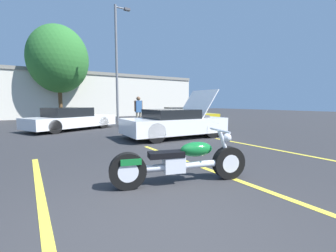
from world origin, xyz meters
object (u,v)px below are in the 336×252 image
Objects in this scene: parked_car_right_row at (184,117)px; light_pole at (117,59)px; tree_background at (58,59)px; parked_car_left_row at (71,119)px; motorcycle at (182,162)px; show_car_hood_open at (175,123)px; spectator_midground at (138,109)px.

light_pole is at bearing 129.91° from parked_car_right_row.
tree_background reaches higher than parked_car_left_row.
show_car_hood_open is (2.87, 4.49, 0.21)m from motorcycle.
parked_car_right_row is (3.20, 3.75, -0.05)m from show_car_hood_open.
motorcycle is 1.36× the size of spectator_midground.
parked_car_right_row is at bearing -65.09° from light_pole.
parked_car_left_row is 3.68m from spectator_midground.
show_car_hood_open reaches higher than motorcycle.
light_pole is 4.79× the size of spectator_midground.
spectator_midground is at bearing -95.22° from light_pole.
parked_car_left_row is at bearing -175.88° from parked_car_right_row.
motorcycle is 9.49m from spectator_midground.
tree_background is 1.91× the size of show_car_hood_open.
tree_background is 4.49× the size of spectator_midground.
motorcycle is at bearing -110.26° from spectator_midground.
spectator_midground is (-0.41, -4.49, -3.58)m from light_pole.
motorcycle is at bearing -105.42° from light_pole.
spectator_midground is (2.98, -9.68, -4.05)m from tree_background.
show_car_hood_open reaches higher than parked_car_left_row.
parked_car_left_row is (-0.62, -9.09, -4.56)m from tree_background.
show_car_hood_open reaches higher than parked_car_right_row.
parked_car_right_row is at bearing 52.46° from show_car_hood_open.
parked_car_left_row reaches higher than parked_car_right_row.
parked_car_right_row is at bearing -60.78° from tree_background.
parked_car_left_row is (-4.01, -3.90, -4.08)m from light_pole.
spectator_midground is at bearing -33.31° from parked_car_left_row.
light_pole is 6.98m from parked_car_right_row.
tree_background reaches higher than show_car_hood_open.
show_car_hood_open is (-0.82, -8.88, -4.05)m from light_pole.
show_car_hood_open is at bearing -79.64° from tree_background.
light_pole reaches higher than tree_background.
parked_car_right_row is 0.92× the size of parked_car_left_row.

